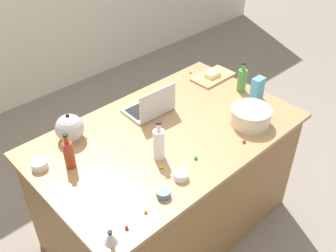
{
  "coord_description": "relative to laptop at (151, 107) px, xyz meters",
  "views": [
    {
      "loc": [
        -1.34,
        -1.42,
        2.41
      ],
      "look_at": [
        0.0,
        0.0,
        0.95
      ],
      "focal_mm": 41.0,
      "sensor_mm": 36.0,
      "label": 1
    }
  ],
  "objects": [
    {
      "name": "laptop",
      "position": [
        0.0,
        0.0,
        0.0
      ],
      "size": [
        0.32,
        0.24,
        0.22
      ],
      "color": "#B7B7BC",
      "rests_on": "island_counter"
    },
    {
      "name": "butter_stick_left",
      "position": [
        0.67,
        0.01,
        -0.01
      ],
      "size": [
        0.11,
        0.04,
        0.04
      ],
      "primitive_type": "cube",
      "rotation": [
        0.0,
        0.0,
        -0.07
      ],
      "color": "#F4E58C",
      "rests_on": "cutting_board"
    },
    {
      "name": "kitchen_timer",
      "position": [
        -0.83,
        -0.67,
        -0.01
      ],
      "size": [
        0.07,
        0.07,
        0.08
      ],
      "color": "#B2B2B7",
      "rests_on": "island_counter"
    },
    {
      "name": "ramekin_wide",
      "position": [
        -0.83,
        0.02,
        -0.02
      ],
      "size": [
        0.09,
        0.09,
        0.05
      ],
      "primitive_type": "cylinder",
      "color": "beige",
      "rests_on": "island_counter"
    },
    {
      "name": "candy_0",
      "position": [
        -0.32,
        -0.46,
        -0.04
      ],
      "size": [
        0.02,
        0.02,
        0.02
      ],
      "primitive_type": "sphere",
      "color": "yellow",
      "rests_on": "island_counter"
    },
    {
      "name": "ramekin_small",
      "position": [
        -0.46,
        -0.62,
        -0.03
      ],
      "size": [
        0.08,
        0.08,
        0.04
      ],
      "primitive_type": "cylinder",
      "color": "slate",
      "rests_on": "island_counter"
    },
    {
      "name": "island_counter",
      "position": [
        -0.06,
        -0.24,
        -0.5
      ],
      "size": [
        1.72,
        1.05,
        0.9
      ],
      "color": "olive",
      "rests_on": "ground"
    },
    {
      "name": "mixing_bowl_large",
      "position": [
        0.4,
        -0.54,
        0.02
      ],
      "size": [
        0.27,
        0.27,
        0.12
      ],
      "color": "beige",
      "rests_on": "island_counter"
    },
    {
      "name": "candy_8",
      "position": [
        -0.73,
        -0.66,
        -0.04
      ],
      "size": [
        0.02,
        0.02,
        0.02
      ],
      "primitive_type": "sphere",
      "color": "red",
      "rests_on": "island_counter"
    },
    {
      "name": "bottle_soy",
      "position": [
        -0.69,
        -0.09,
        0.05
      ],
      "size": [
        0.06,
        0.06,
        0.23
      ],
      "color": "maroon",
      "rests_on": "island_counter"
    },
    {
      "name": "candy_5",
      "position": [
        0.21,
        -0.64,
        -0.04
      ],
      "size": [
        0.02,
        0.02,
        0.02
      ],
      "primitive_type": "sphere",
      "color": "red",
      "rests_on": "island_counter"
    },
    {
      "name": "candy_3",
      "position": [
        0.15,
        0.14,
        -0.04
      ],
      "size": [
        0.02,
        0.02,
        0.02
      ],
      "primitive_type": "sphere",
      "color": "orange",
      "rests_on": "island_counter"
    },
    {
      "name": "kettle",
      "position": [
        -0.55,
        0.13,
        0.03
      ],
      "size": [
        0.21,
        0.18,
        0.2
      ],
      "color": "#ADADB2",
      "rests_on": "island_counter"
    },
    {
      "name": "cutting_board",
      "position": [
        0.68,
        0.03,
        -0.04
      ],
      "size": [
        0.33,
        0.19,
        0.02
      ],
      "primitive_type": "cube",
      "color": "tan",
      "rests_on": "island_counter"
    },
    {
      "name": "candy_bag",
      "position": [
        0.67,
        -0.39,
        0.04
      ],
      "size": [
        0.09,
        0.06,
        0.17
      ],
      "primitive_type": "cube",
      "color": "#4CA5CC",
      "rests_on": "island_counter"
    },
    {
      "name": "bottle_olive",
      "position": [
        0.68,
        -0.24,
        0.05
      ],
      "size": [
        0.07,
        0.07,
        0.23
      ],
      "color": "#4C8C38",
      "rests_on": "island_counter"
    },
    {
      "name": "candy_1",
      "position": [
        0.57,
        -0.44,
        -0.04
      ],
      "size": [
        0.02,
        0.02,
        0.02
      ],
      "primitive_type": "sphere",
      "color": "#CC3399",
      "rests_on": "island_counter"
    },
    {
      "name": "butter_stick_right",
      "position": [
        0.67,
        0.05,
        -0.01
      ],
      "size": [
        0.11,
        0.05,
        0.04
      ],
      "primitive_type": "cube",
      "rotation": [
        0.0,
        0.0,
        0.11
      ],
      "color": "#F4E58C",
      "rests_on": "cutting_board"
    },
    {
      "name": "ground_plane",
      "position": [
        -0.06,
        -0.24,
        -0.95
      ],
      "size": [
        12.0,
        12.0,
        0.0
      ],
      "primitive_type": "plane",
      "color": "slate"
    },
    {
      "name": "candy_7",
      "position": [
        -0.12,
        -0.54,
        -0.04
      ],
      "size": [
        0.02,
        0.02,
        0.02
      ],
      "primitive_type": "sphere",
      "color": "green",
      "rests_on": "island_counter"
    },
    {
      "name": "candy_4",
      "position": [
        -0.07,
        -0.15,
        -0.04
      ],
      "size": [
        0.02,
        0.02,
        0.02
      ],
      "primitive_type": "sphere",
      "color": "blue",
      "rests_on": "island_counter"
    },
    {
      "name": "bottle_vinegar",
      "position": [
        -0.27,
        -0.38,
        0.06
      ],
      "size": [
        0.07,
        0.07,
        0.26
      ],
      "color": "white",
      "rests_on": "island_counter"
    },
    {
      "name": "candy_6",
      "position": [
        0.6,
        0.2,
        -0.04
      ],
      "size": [
        0.01,
        0.01,
        0.01
      ],
      "primitive_type": "sphere",
      "color": "red",
      "rests_on": "island_counter"
    },
    {
      "name": "candy_2",
      "position": [
        -0.6,
        -0.65,
        -0.04
      ],
      "size": [
        0.02,
        0.02,
        0.02
      ],
      "primitive_type": "sphere",
      "color": "orange",
      "rests_on": "island_counter"
    },
    {
      "name": "ramekin_medium",
      "position": [
        -0.3,
        -0.59,
        -0.03
      ],
      "size": [
        0.08,
        0.08,
        0.04
      ],
      "primitive_type": "cylinder",
      "color": "white",
      "rests_on": "island_counter"
    }
  ]
}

